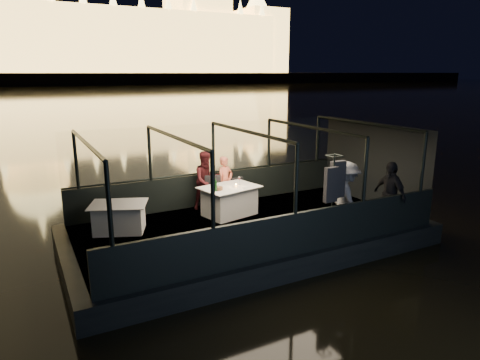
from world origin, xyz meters
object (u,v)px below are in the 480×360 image
dining_table_central (229,201)px  passenger_stripe (346,198)px  dining_table_aft (119,216)px  chair_port_left (216,195)px  wine_bottle (216,185)px  chair_port_right (240,192)px  coat_stand (332,201)px  person_woman_coral (225,180)px  person_man_maroon (207,182)px  passenger_dark (389,193)px

dining_table_central → passenger_stripe: passenger_stripe is taller
passenger_stripe → dining_table_aft: bearing=75.7°
chair_port_left → wine_bottle: 0.87m
chair_port_right → coat_stand: size_ratio=0.41×
dining_table_central → wine_bottle: size_ratio=4.52×
person_woman_coral → dining_table_central: bearing=-125.7°
chair_port_left → coat_stand: bearing=-49.6°
dining_table_aft → chair_port_right: size_ratio=1.60×
dining_table_central → wine_bottle: 0.75m
dining_table_aft → person_woman_coral: (3.04, 0.60, 0.36)m
coat_stand → person_man_maroon: 3.70m
dining_table_central → passenger_dark: passenger_dark is taller
chair_port_left → dining_table_aft: bearing=-157.4°
dining_table_aft → chair_port_left: 2.66m
dining_table_central → person_man_maroon: (-0.31, 0.76, 0.36)m
dining_table_aft → passenger_dark: (5.78, -2.72, 0.47)m
dining_table_aft → passenger_stripe: bearing=-28.5°
chair_port_right → dining_table_central: bearing=-146.6°
dining_table_aft → wine_bottle: (2.34, -0.34, 0.53)m
chair_port_right → wine_bottle: 1.31m
coat_stand → passenger_stripe: 0.61m
passenger_stripe → person_man_maroon: bearing=48.0°
wine_bottle → passenger_stripe: bearing=-43.5°
person_woman_coral → person_man_maroon: (-0.53, 0.04, 0.00)m
chair_port_right → person_man_maroon: person_man_maroon is taller
dining_table_central → passenger_stripe: size_ratio=0.85×
chair_port_left → person_woman_coral: size_ratio=0.66×
chair_port_right → passenger_stripe: passenger_stripe is taller
chair_port_right → person_woman_coral: (-0.32, 0.27, 0.30)m
person_man_maroon → wine_bottle: bearing=-101.8°
chair_port_left → person_man_maroon: bearing=127.4°
chair_port_right → passenger_stripe: bearing=-72.4°
dining_table_central → wine_bottle: wine_bottle is taller
dining_table_aft → passenger_stripe: 5.29m
dining_table_central → person_woman_coral: bearing=72.8°
chair_port_left → passenger_dark: size_ratio=0.58×
person_man_maroon → wine_bottle: 1.01m
dining_table_central → coat_stand: size_ratio=0.74×
person_woman_coral → passenger_stripe: (1.59, -3.11, 0.10)m
chair_port_left → passenger_stripe: passenger_stripe is taller
passenger_dark → wine_bottle: bearing=-123.7°
coat_stand → chair_port_left: bearing=115.0°
passenger_dark → dining_table_central: bearing=-130.4°
coat_stand → person_woman_coral: 3.47m
dining_table_central → passenger_stripe: 3.03m
person_woman_coral → passenger_stripe: size_ratio=0.83×
person_woman_coral → coat_stand: bearing=-91.5°
chair_port_right → passenger_stripe: 3.14m
wine_bottle → person_woman_coral: bearing=52.9°
dining_table_central → person_man_maroon: bearing=112.0°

